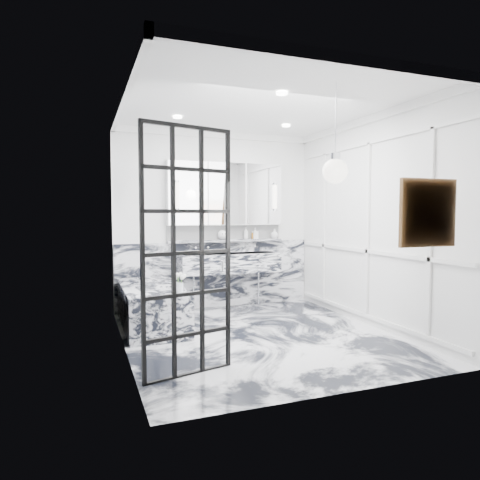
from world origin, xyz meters
name	(u,v)px	position (x,y,z in m)	size (l,w,h in m)	color
floor	(259,336)	(0.00, 0.00, 0.00)	(3.60, 3.60, 0.00)	silver
ceiling	(260,105)	(0.00, 0.00, 2.80)	(3.60, 3.60, 0.00)	white
wall_back	(216,220)	(0.00, 1.80, 1.40)	(3.60, 3.60, 0.00)	white
wall_front	(345,227)	(0.00, -1.80, 1.40)	(3.60, 3.60, 0.00)	white
wall_left	(123,223)	(-1.60, 0.00, 1.40)	(3.60, 3.60, 0.00)	white
wall_right	(369,221)	(1.60, 0.00, 1.40)	(3.60, 3.60, 0.00)	white
marble_clad_back	(216,274)	(0.00, 1.78, 0.53)	(3.18, 0.05, 1.05)	silver
marble_clad_left	(125,229)	(-1.59, 0.00, 1.34)	(0.02, 3.56, 2.68)	silver
panel_molding	(368,229)	(1.58, 0.00, 1.30)	(0.03, 3.40, 2.30)	white
soap_bottle_a	(246,233)	(0.49, 1.71, 1.18)	(0.07, 0.07, 0.19)	#8C5919
soap_bottle_b	(255,233)	(0.65, 1.71, 1.18)	(0.08, 0.09, 0.19)	#4C4C51
soap_bottle_c	(274,234)	(1.00, 1.71, 1.17)	(0.12, 0.12, 0.16)	silver
face_pot	(222,235)	(0.08, 1.71, 1.17)	(0.15, 0.15, 0.15)	white
amber_bottle	(253,236)	(0.61, 1.71, 1.14)	(0.04, 0.04, 0.10)	#8C5919
flower_vase	(180,287)	(-0.92, 0.30, 0.61)	(0.08, 0.08, 0.12)	silver
crittall_door	(188,253)	(-1.11, -0.94, 1.15)	(0.88, 0.04, 2.29)	black
artwork	(428,213)	(0.90, -1.76, 1.51)	(0.51, 0.05, 0.51)	#B43A12
pendant_light	(335,171)	(0.27, -1.23, 1.91)	(0.24, 0.24, 0.24)	white
trough_sink	(229,263)	(0.15, 1.55, 0.73)	(1.60, 0.45, 0.30)	silver
ledge	(226,241)	(0.15, 1.72, 1.07)	(1.90, 0.14, 0.04)	silver
subway_tile	(225,232)	(0.15, 1.78, 1.21)	(1.90, 0.03, 0.23)	white
mirror_cabinet	(226,194)	(0.15, 1.73, 1.82)	(1.90, 0.16, 1.00)	white
sconce_left	(176,195)	(-0.67, 1.63, 1.78)	(0.07, 0.07, 0.40)	white
sconce_right	(275,197)	(0.97, 1.63, 1.78)	(0.07, 0.07, 0.40)	white
bathtub	(152,306)	(-1.18, 0.90, 0.28)	(0.75, 1.65, 0.55)	silver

